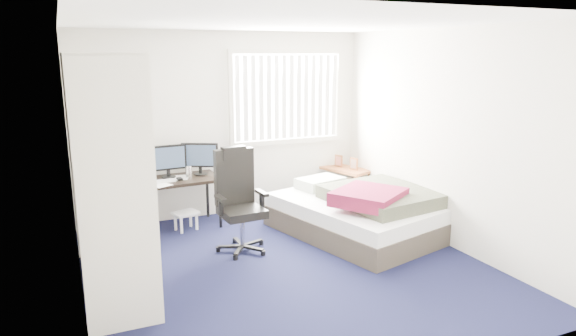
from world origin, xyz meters
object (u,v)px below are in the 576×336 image
Objects in this scene: desk at (167,176)px; office_chair at (239,211)px; bed at (361,212)px; nightstand at (345,172)px.

office_chair is at bearing -59.60° from desk.
bed is at bearing -4.56° from office_chair.
desk is 1.58× the size of nightstand.
bed is (2.16, -1.16, -0.42)m from desk.
office_chair reaches higher than nightstand.
desk is 1.22m from office_chair.
bed is (1.55, -0.12, -0.17)m from office_chair.
desk is 0.60× the size of bed.
office_chair is 2.32m from nightstand.
office_chair is at bearing 175.44° from bed.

